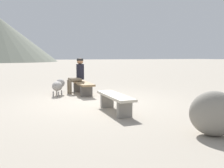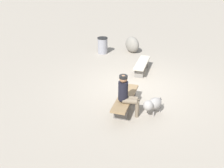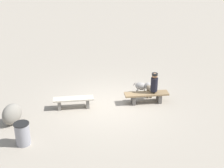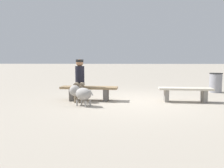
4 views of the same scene
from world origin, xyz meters
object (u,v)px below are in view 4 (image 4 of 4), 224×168
(seated_person, at_px, (79,77))
(trash_bin, at_px, (216,83))
(bench_left, at_px, (185,92))
(bench_right, at_px, (89,91))
(dog, at_px, (81,93))

(seated_person, relative_size, trash_bin, 1.68)
(bench_left, xyz_separation_m, trash_bin, (-1.70, -2.17, 0.08))
(seated_person, distance_m, trash_bin, 5.40)
(bench_right, relative_size, seated_person, 1.39)
(bench_left, bearing_deg, dog, 16.89)
(bench_right, distance_m, seated_person, 0.51)
(bench_left, distance_m, dog, 3.11)
(dog, relative_size, trash_bin, 0.96)
(bench_left, bearing_deg, trash_bin, -126.26)
(bench_left, xyz_separation_m, seated_person, (3.20, 0.07, 0.42))
(bench_right, relative_size, dog, 2.43)
(bench_left, relative_size, seated_person, 1.22)
(seated_person, bearing_deg, bench_right, -168.26)
(bench_right, bearing_deg, seated_person, 19.85)
(seated_person, xyz_separation_m, dog, (-0.20, 0.75, -0.37))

